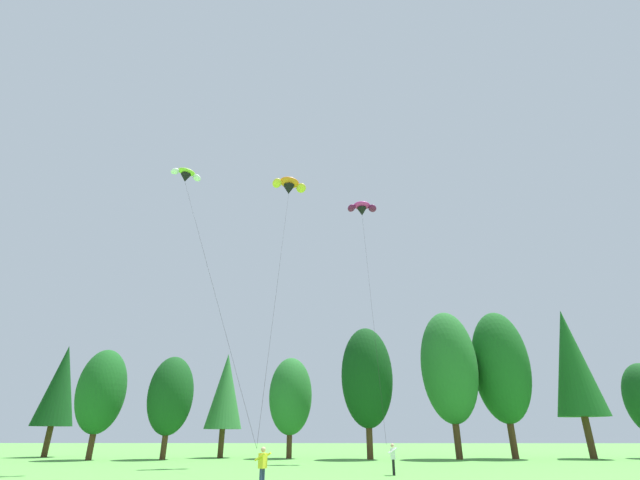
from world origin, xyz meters
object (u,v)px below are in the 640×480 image
Objects in this scene: kite_flyer_near at (263,464)px; kite_flyer_mid at (393,456)px; parafoil_kite_mid_magenta at (362,208)px; parafoil_kite_high_lime_white at (186,175)px; parafoil_kite_far_orange at (289,186)px.

kite_flyer_near is 10.05m from kite_flyer_mid.
kite_flyer_near is 0.07× the size of parafoil_kite_mid_magenta.
parafoil_kite_mid_magenta reaches higher than parafoil_kite_high_lime_white.
parafoil_kite_mid_magenta reaches higher than kite_flyer_mid.
kite_flyer_near is at bearing -131.70° from kite_flyer_mid.
parafoil_kite_far_orange is (-0.81, 15.59, 23.47)m from kite_flyer_near.
parafoil_kite_far_orange is (-7.49, 8.09, 23.47)m from kite_flyer_mid.
kite_flyer_mid is 26.15m from parafoil_kite_high_lime_white.
parafoil_kite_mid_magenta is 0.98× the size of parafoil_kite_far_orange.
parafoil_kite_mid_magenta is (15.50, 10.52, 2.35)m from parafoil_kite_high_lime_white.
parafoil_kite_mid_magenta reaches higher than kite_flyer_near.
parafoil_kite_far_orange is at bearing 92.96° from kite_flyer_near.
parafoil_kite_mid_magenta is 8.69m from parafoil_kite_far_orange.
parafoil_kite_high_lime_white reaches higher than kite_flyer_near.
kite_flyer_mid is 0.08× the size of parafoil_kite_high_lime_white.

